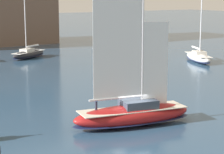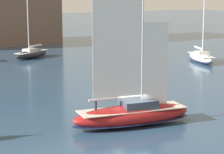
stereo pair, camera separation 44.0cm
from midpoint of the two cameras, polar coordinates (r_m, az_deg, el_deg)
The scene contains 4 objects.
ground_plane at distance 35.91m, azimuth 2.35°, elevation -6.31°, with size 400.00×400.00×0.00m, color #2D4C6B.
sailboat_main at distance 35.61m, azimuth 2.38°, elevation -4.60°, with size 10.60×4.92×14.05m.
sailboat_moored_mid_channel at distance 74.58m, azimuth -11.00°, elevation 3.01°, with size 7.99×5.85×10.90m.
sailboat_moored_far_slip at distance 70.41m, azimuth 11.02°, elevation 2.60°, with size 5.79×8.74×11.73m.
Camera 1 is at (-20.64, -27.45, 10.52)m, focal length 70.00 mm.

